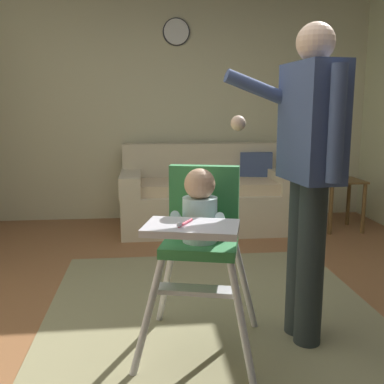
{
  "coord_description": "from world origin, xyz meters",
  "views": [
    {
      "loc": [
        -0.34,
        -2.28,
        1.22
      ],
      "look_at": [
        -0.09,
        0.07,
        0.78
      ],
      "focal_mm": 41.87,
      "sensor_mm": 36.0,
      "label": 1
    }
  ],
  "objects_px": {
    "couch": "(207,196)",
    "high_chair": "(200,225)",
    "adult_standing": "(309,169)",
    "sippy_cup": "(344,175)",
    "side_table": "(341,193)",
    "wall_clock": "(176,32)"
  },
  "relations": [
    {
      "from": "couch",
      "to": "side_table",
      "type": "distance_m",
      "value": 1.37
    },
    {
      "from": "sippy_cup",
      "to": "wall_clock",
      "type": "height_order",
      "value": "wall_clock"
    },
    {
      "from": "couch",
      "to": "adult_standing",
      "type": "relative_size",
      "value": 1.06
    },
    {
      "from": "adult_standing",
      "to": "high_chair",
      "type": "bearing_deg",
      "value": -0.31
    },
    {
      "from": "high_chair",
      "to": "sippy_cup",
      "type": "bearing_deg",
      "value": 155.92
    },
    {
      "from": "adult_standing",
      "to": "sippy_cup",
      "type": "height_order",
      "value": "adult_standing"
    },
    {
      "from": "high_chair",
      "to": "sippy_cup",
      "type": "height_order",
      "value": "high_chair"
    },
    {
      "from": "side_table",
      "to": "wall_clock",
      "type": "bearing_deg",
      "value": 156.37
    },
    {
      "from": "couch",
      "to": "high_chair",
      "type": "relative_size",
      "value": 1.83
    },
    {
      "from": "high_chair",
      "to": "wall_clock",
      "type": "distance_m",
      "value": 3.2
    },
    {
      "from": "couch",
      "to": "adult_standing",
      "type": "distance_m",
      "value": 2.44
    },
    {
      "from": "side_table",
      "to": "high_chair",
      "type": "bearing_deg",
      "value": -128.28
    },
    {
      "from": "couch",
      "to": "adult_standing",
      "type": "bearing_deg",
      "value": 4.68
    },
    {
      "from": "sippy_cup",
      "to": "high_chair",
      "type": "bearing_deg",
      "value": -128.62
    },
    {
      "from": "high_chair",
      "to": "wall_clock",
      "type": "bearing_deg",
      "value": -167.35
    },
    {
      "from": "high_chair",
      "to": "sippy_cup",
      "type": "relative_size",
      "value": 9.52
    },
    {
      "from": "couch",
      "to": "high_chair",
      "type": "bearing_deg",
      "value": -8.65
    },
    {
      "from": "high_chair",
      "to": "side_table",
      "type": "relative_size",
      "value": 1.83
    },
    {
      "from": "wall_clock",
      "to": "side_table",
      "type": "bearing_deg",
      "value": -23.63
    },
    {
      "from": "couch",
      "to": "high_chair",
      "type": "height_order",
      "value": "high_chair"
    },
    {
      "from": "couch",
      "to": "sippy_cup",
      "type": "xyz_separation_m",
      "value": [
        1.37,
        -0.23,
        0.24
      ]
    },
    {
      "from": "couch",
      "to": "sippy_cup",
      "type": "relative_size",
      "value": 17.4
    }
  ]
}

